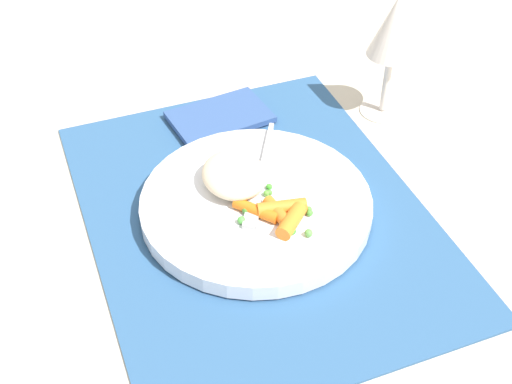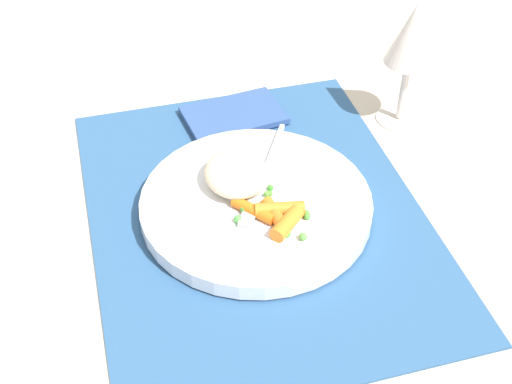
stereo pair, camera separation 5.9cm
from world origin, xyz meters
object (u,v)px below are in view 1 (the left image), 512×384
(carrot_portion, at_px, (279,213))
(wine_glass, at_px, (394,31))
(rice_mound, at_px, (234,175))
(napkin, at_px, (220,117))
(fork, at_px, (259,183))
(plate, at_px, (256,205))

(carrot_portion, xyz_separation_m, wine_glass, (-0.17, 0.23, 0.09))
(rice_mound, xyz_separation_m, napkin, (-0.16, 0.03, -0.03))
(fork, bearing_deg, napkin, 177.22)
(plate, xyz_separation_m, carrot_portion, (0.04, 0.01, 0.02))
(plate, height_order, napkin, plate)
(rice_mound, height_order, napkin, rice_mound)
(carrot_portion, distance_m, fork, 0.06)
(plate, distance_m, wine_glass, 0.29)
(wine_glass, bearing_deg, carrot_portion, -52.89)
(wine_glass, distance_m, napkin, 0.25)
(carrot_portion, bearing_deg, wine_glass, 127.11)
(plate, bearing_deg, napkin, 174.00)
(wine_glass, relative_size, napkin, 1.31)
(rice_mound, relative_size, wine_glass, 0.50)
(fork, bearing_deg, wine_glass, 116.21)
(rice_mound, distance_m, wine_glass, 0.29)
(napkin, bearing_deg, plate, -6.00)
(plate, bearing_deg, wine_glass, 119.00)
(plate, relative_size, rice_mound, 3.12)
(fork, relative_size, napkin, 1.32)
(plate, distance_m, fork, 0.03)
(fork, height_order, wine_glass, wine_glass)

